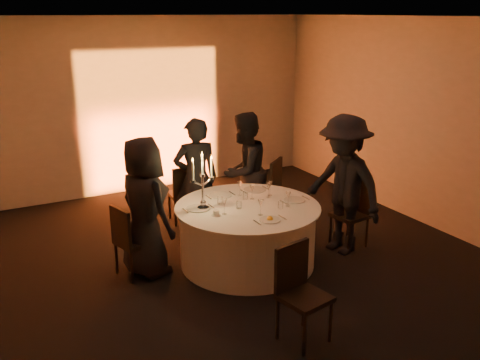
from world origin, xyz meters
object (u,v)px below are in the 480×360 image
chair_left (129,238)px  chair_right (354,209)px  chair_back_left (184,191)px  chair_front (299,287)px  guest_back_left (196,179)px  guest_right (343,185)px  chair_back_right (268,188)px  coffee_cup (216,213)px  banquet_table (248,235)px  guest_back_right (244,171)px  guest_left (145,207)px  candelabra (203,189)px

chair_left → chair_right: 2.99m
chair_back_left → chair_front: size_ratio=0.93×
guest_back_left → guest_right: guest_right is taller
chair_back_right → guest_right: guest_right is taller
chair_back_right → chair_right: (0.64, -1.18, -0.06)m
chair_front → guest_right: size_ratio=0.52×
guest_back_left → coffee_cup: guest_back_left is taller
chair_left → guest_right: size_ratio=0.49×
banquet_table → guest_back_right: 1.29m
chair_back_left → chair_front: chair_front is taller
guest_left → chair_right: bearing=-117.6°
chair_right → chair_back_left: bearing=-144.3°
guest_back_right → guest_right: bearing=92.6°
guest_right → chair_right: bearing=93.6°
chair_back_left → guest_left: bearing=57.2°
guest_left → candelabra: (0.68, -0.18, 0.17)m
chair_front → guest_right: bearing=29.8°
banquet_table → chair_front: chair_front is taller
chair_back_left → candelabra: candelabra is taller
chair_left → chair_back_right: bearing=-89.6°
guest_back_left → banquet_table: bearing=112.7°
banquet_table → guest_back_right: size_ratio=1.05×
chair_front → guest_back_right: bearing=61.1°
chair_back_left → guest_back_left: (-0.04, -0.56, 0.36)m
chair_left → coffee_cup: bearing=-131.4°
banquet_table → chair_back_left: size_ratio=2.02×
guest_left → guest_back_left: bearing=-69.9°
chair_right → chair_left: bearing=-107.7°
chair_front → banquet_table: bearing=67.1°
chair_front → guest_back_left: 2.75m
chair_back_right → guest_back_right: bearing=-51.4°
chair_back_right → guest_back_left: size_ratio=0.59×
banquet_table → chair_back_left: bearing=96.1°
chair_right → candelabra: 2.15m
chair_right → guest_back_right: guest_back_right is taller
chair_right → guest_back_right: bearing=-149.1°
chair_back_right → chair_right: 1.34m
chair_right → guest_right: (-0.26, -0.07, 0.40)m
chair_back_left → guest_left: 1.68m
chair_front → coffee_cup: 1.57m
chair_back_left → guest_back_right: guest_back_right is taller
chair_front → chair_back_left: bearing=76.1°
chair_front → guest_right: 2.18m
chair_left → guest_left: 0.41m
banquet_table → guest_back_left: size_ratio=1.05×
guest_back_left → candelabra: 0.97m
guest_left → guest_right: 2.55m
banquet_table → chair_left: (-1.41, 0.35, 0.12)m
chair_back_right → guest_left: guest_left is taller
chair_back_left → chair_front: bearing=92.6°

